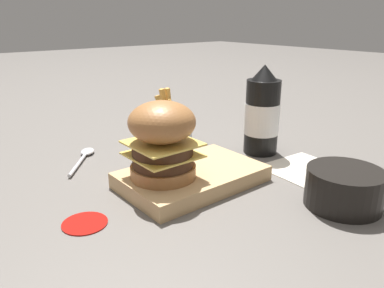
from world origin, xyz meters
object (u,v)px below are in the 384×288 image
at_px(burger, 164,139).
at_px(side_bowl, 344,187).
at_px(ketchup_bottle, 262,114).
at_px(spoon, 85,155).
at_px(serving_board, 192,177).
at_px(fries_basket, 172,127).

xyz_separation_m(burger, side_bowl, (-0.20, 0.23, -0.06)).
xyz_separation_m(ketchup_bottle, spoon, (0.33, -0.22, -0.08)).
bearing_deg(ketchup_bottle, burger, 5.95).
xyz_separation_m(serving_board, fries_basket, (-0.12, -0.22, 0.03)).
bearing_deg(fries_basket, side_bowl, 93.19).
xyz_separation_m(side_bowl, spoon, (0.24, -0.48, -0.03)).
height_order(burger, fries_basket, burger).
relative_size(serving_board, fries_basket, 1.90).
relative_size(fries_basket, side_bowl, 1.10).
distance_m(burger, ketchup_bottle, 0.29).
height_order(serving_board, spoon, serving_board).
relative_size(burger, ketchup_bottle, 0.68).
height_order(fries_basket, spoon, fries_basket).
relative_size(serving_board, spoon, 1.90).
xyz_separation_m(burger, spoon, (0.04, -0.25, -0.09)).
bearing_deg(side_bowl, fries_basket, -86.81).
bearing_deg(ketchup_bottle, serving_board, 9.05).
bearing_deg(spoon, ketchup_bottle, -85.35).
distance_m(serving_board, ketchup_bottle, 0.25).
distance_m(ketchup_bottle, spoon, 0.41).
bearing_deg(fries_basket, ketchup_bottle, 122.34).
height_order(serving_board, side_bowl, side_bowl).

